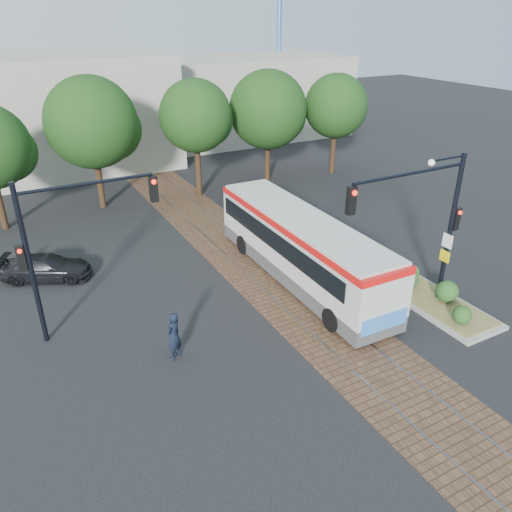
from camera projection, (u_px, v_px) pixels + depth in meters
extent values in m
plane|color=black|center=(324.00, 324.00, 19.09)|extent=(120.00, 120.00, 0.00)
cube|color=brown|center=(272.00, 280.00, 22.24)|extent=(3.60, 40.00, 0.01)
cube|color=slate|center=(257.00, 283.00, 21.92)|extent=(0.06, 40.00, 0.01)
cube|color=slate|center=(286.00, 276.00, 22.56)|extent=(0.06, 40.00, 0.01)
cylinder|color=#382314|center=(0.00, 204.00, 26.81)|extent=(0.36, 0.36, 2.86)
cylinder|color=#382314|center=(100.00, 182.00, 29.72)|extent=(0.36, 0.36, 3.12)
sphere|color=#143210|center=(91.00, 123.00, 28.15)|extent=(5.20, 5.20, 5.20)
cylinder|color=#382314|center=(198.00, 170.00, 31.58)|extent=(0.36, 0.36, 3.39)
sphere|color=#143210|center=(195.00, 116.00, 30.09)|extent=(4.40, 4.40, 4.40)
cylinder|color=#382314|center=(267.00, 160.00, 34.67)|extent=(0.36, 0.36, 2.86)
sphere|color=#143210|center=(268.00, 110.00, 33.17)|extent=(5.20, 5.20, 5.20)
cylinder|color=#382314|center=(333.00, 152.00, 36.11)|extent=(0.36, 0.36, 3.12)
sphere|color=#143210|center=(336.00, 106.00, 34.68)|extent=(4.40, 4.40, 4.40)
cube|color=#ADA899|center=(11.00, 114.00, 35.97)|extent=(22.00, 12.00, 8.00)
cube|color=#ADA899|center=(244.00, 97.00, 46.28)|extent=(18.00, 10.00, 7.00)
cylinder|color=#3F72B2|center=(279.00, 29.00, 49.54)|extent=(0.50, 0.50, 18.00)
cube|color=#424345|center=(300.00, 268.00, 22.12)|extent=(2.44, 11.07, 0.64)
cube|color=silver|center=(301.00, 244.00, 21.59)|extent=(2.46, 11.07, 1.75)
cube|color=black|center=(298.00, 236.00, 21.69)|extent=(2.50, 9.96, 0.83)
cube|color=red|center=(302.00, 222.00, 21.14)|extent=(2.49, 11.07, 0.28)
cube|color=silver|center=(302.00, 218.00, 21.06)|extent=(2.38, 10.70, 0.13)
cube|color=black|center=(385.00, 293.00, 17.16)|extent=(1.47, 0.13, 0.83)
cube|color=#3578D5|center=(384.00, 322.00, 17.52)|extent=(2.02, 0.08, 0.64)
cube|color=orange|center=(335.00, 258.00, 21.60)|extent=(0.11, 4.14, 1.01)
cylinder|color=black|center=(332.00, 320.00, 18.56)|extent=(0.33, 0.92, 0.92)
cylinder|color=black|center=(377.00, 306.00, 19.44)|extent=(0.33, 0.92, 0.92)
cylinder|color=black|center=(244.00, 244.00, 24.48)|extent=(0.33, 0.92, 0.92)
cylinder|color=black|center=(281.00, 236.00, 25.35)|extent=(0.33, 0.92, 0.92)
cube|color=gray|center=(435.00, 303.00, 20.31)|extent=(2.20, 5.20, 0.15)
cube|color=olive|center=(436.00, 301.00, 20.26)|extent=(1.90, 4.80, 0.08)
sphere|color=#1E4719|center=(462.00, 314.00, 18.66)|extent=(0.70, 0.70, 0.70)
sphere|color=#1E4719|center=(447.00, 291.00, 20.01)|extent=(0.90, 0.90, 0.90)
sphere|color=#1E4719|center=(409.00, 278.00, 21.08)|extent=(0.80, 0.80, 0.80)
sphere|color=#1E4719|center=(412.00, 271.00, 21.82)|extent=(0.60, 0.60, 0.60)
cylinder|color=black|center=(450.00, 230.00, 19.20)|extent=(0.18, 0.18, 6.00)
cylinder|color=black|center=(411.00, 173.00, 16.98)|extent=(5.00, 0.12, 0.12)
cube|color=black|center=(351.00, 201.00, 16.16)|extent=(0.28, 0.22, 0.95)
sphere|color=#FF190C|center=(355.00, 193.00, 15.92)|extent=(0.18, 0.18, 0.18)
cube|color=black|center=(456.00, 219.00, 19.12)|extent=(0.26, 0.20, 0.90)
sphere|color=#FF190C|center=(460.00, 213.00, 18.88)|extent=(0.16, 0.16, 0.16)
cube|color=white|center=(447.00, 241.00, 19.21)|extent=(0.04, 0.45, 0.55)
cube|color=yellow|center=(445.00, 256.00, 19.50)|extent=(0.04, 0.45, 0.45)
cylinder|color=black|center=(448.00, 158.00, 17.57)|extent=(1.60, 0.08, 0.08)
sphere|color=silver|center=(431.00, 163.00, 17.25)|extent=(0.24, 0.24, 0.24)
cylinder|color=black|center=(31.00, 267.00, 16.86)|extent=(0.18, 0.18, 6.00)
cylinder|color=black|center=(87.00, 184.00, 16.66)|extent=(4.50, 0.12, 0.12)
cube|color=black|center=(154.00, 189.00, 17.87)|extent=(0.28, 0.22, 0.95)
sphere|color=#FF190C|center=(154.00, 182.00, 17.62)|extent=(0.18, 0.18, 0.18)
cube|color=black|center=(21.00, 258.00, 16.59)|extent=(0.26, 0.20, 0.90)
sphere|color=#FF190C|center=(20.00, 251.00, 16.36)|extent=(0.16, 0.16, 0.16)
imported|color=black|center=(174.00, 336.00, 16.89)|extent=(0.78, 0.72, 1.80)
imported|color=black|center=(46.00, 267.00, 22.09)|extent=(4.17, 3.05, 1.12)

